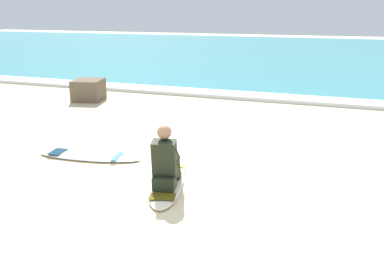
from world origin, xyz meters
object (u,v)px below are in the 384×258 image
(shoreline_rock, at_px, (89,90))
(surfboard_spare_near, at_px, (89,156))
(surfboard_main, at_px, (167,181))
(surfer_seated, at_px, (166,163))

(shoreline_rock, bearing_deg, surfboard_spare_near, -57.01)
(surfboard_main, height_order, shoreline_rock, shoreline_rock)
(surfboard_main, distance_m, surfer_seated, 0.48)
(surfboard_spare_near, height_order, shoreline_rock, shoreline_rock)
(surfboard_main, height_order, surfboard_spare_near, same)
(surfboard_main, relative_size, surfer_seated, 2.22)
(shoreline_rock, bearing_deg, surfboard_main, -47.02)
(surfboard_spare_near, bearing_deg, surfboard_main, -18.41)
(surfboard_main, xyz_separation_m, surfboard_spare_near, (-1.80, 0.60, 0.00))
(surfboard_spare_near, xyz_separation_m, shoreline_rock, (-2.84, 4.38, 0.27))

